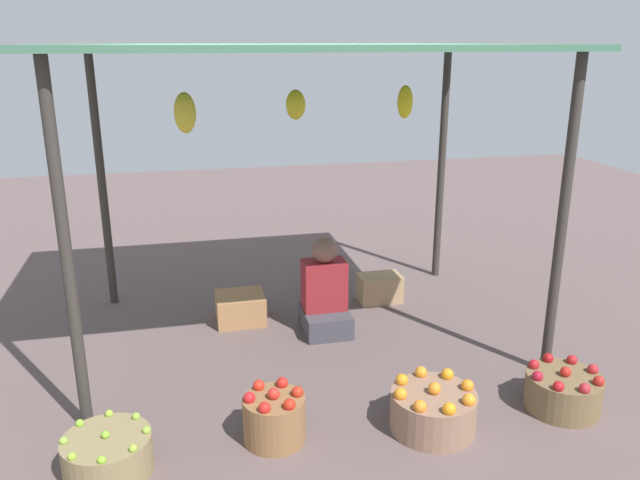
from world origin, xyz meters
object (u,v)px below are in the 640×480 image
Objects in this scene: basket_limes at (108,454)px; basket_red_apples at (563,391)px; vendor_person at (325,295)px; basket_red_tomatoes at (274,417)px; basket_oranges at (433,410)px; wooden_crate_near_vendor at (240,308)px; wooden_crate_stacked_rear at (380,288)px.

basket_red_apples reaches higher than basket_limes.
vendor_person is 1.51m from basket_red_tomatoes.
basket_oranges is (0.32, -1.47, -0.17)m from vendor_person.
vendor_person is 1.98× the size of wooden_crate_near_vendor.
basket_limes is at bearing -174.36° from basket_red_tomatoes.
basket_limes is 0.92m from basket_red_tomatoes.
basket_red_tomatoes is 2.22m from wooden_crate_stacked_rear.
basket_oranges is at bearing -6.27° from basket_red_tomatoes.
wooden_crate_stacked_rear is (1.26, 0.16, 0.00)m from wooden_crate_near_vendor.
basket_red_tomatoes reaches higher than basket_red_apples.
wooden_crate_near_vendor is at bearing -172.92° from wooden_crate_stacked_rear.
basket_oranges is at bearing -77.82° from vendor_person.
basket_red_apples is at bearing -50.21° from vendor_person.
wooden_crate_near_vendor is (-0.65, 0.31, -0.18)m from vendor_person.
basket_limes reaches higher than wooden_crate_near_vendor.
basket_red_tomatoes is 1.68m from wooden_crate_near_vendor.
basket_red_apples is at bearing 1.59° from basket_oranges.
basket_red_tomatoes is at bearing -124.05° from wooden_crate_stacked_rear.
vendor_person is at bearing -25.68° from wooden_crate_near_vendor.
basket_oranges is 1.09× the size of basket_red_apples.
basket_limes is 1.27× the size of wooden_crate_stacked_rear.
basket_oranges reaches higher than basket_limes.
wooden_crate_stacked_rear is at bearing 41.75° from basket_limes.
wooden_crate_near_vendor is (-1.85, 1.76, -0.00)m from basket_red_apples.
vendor_person reaches higher than basket_oranges.
wooden_crate_stacked_rear is at bearing 55.95° from basket_red_tomatoes.
wooden_crate_near_vendor is (0.90, 1.77, 0.01)m from basket_limes.
wooden_crate_near_vendor is at bearing 63.09° from basket_limes.
basket_limes is at bearing -138.25° from wooden_crate_stacked_rear.
wooden_crate_near_vendor is (-0.96, 1.79, -0.01)m from basket_oranges.
wooden_crate_near_vendor is at bearing 118.37° from basket_oranges.
basket_red_apples is 1.20× the size of wooden_crate_near_vendor.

